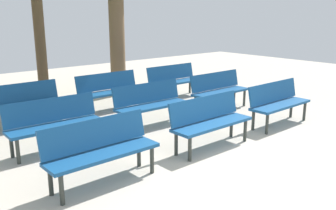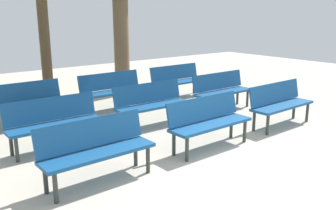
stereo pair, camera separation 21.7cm
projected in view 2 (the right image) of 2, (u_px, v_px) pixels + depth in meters
name	position (u px, v px, depth m)	size (l,w,h in m)	color
ground_plane	(285.00, 179.00, 5.19)	(24.00, 24.00, 0.00)	#B2A899
bench_r0_c0	(96.00, 147.00, 5.02)	(1.60, 0.50, 0.87)	navy
bench_r0_c1	(208.00, 119.00, 6.29)	(1.61, 0.50, 0.87)	navy
bench_r0_c2	(280.00, 102.00, 7.52)	(1.61, 0.51, 0.87)	navy
bench_r1_c0	(54.00, 120.00, 6.25)	(1.61, 0.52, 0.87)	navy
bench_r1_c1	(151.00, 102.00, 7.51)	(1.61, 0.52, 0.87)	navy
bench_r1_c2	(221.00, 89.00, 8.77)	(1.60, 0.49, 0.87)	navy
bench_r2_c0	(24.00, 101.00, 7.56)	(1.60, 0.48, 0.87)	navy
bench_r2_c1	(112.00, 89.00, 8.79)	(1.60, 0.49, 0.87)	navy
bench_r2_c2	(177.00, 79.00, 10.02)	(1.60, 0.49, 0.87)	navy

